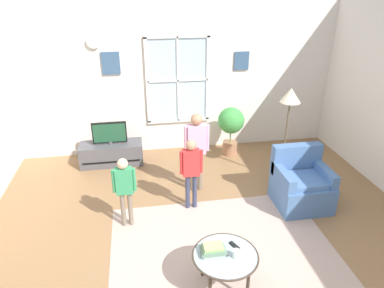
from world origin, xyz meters
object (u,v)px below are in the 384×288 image
(television, at_px, (109,133))
(armchair, at_px, (301,185))
(coffee_table, at_px, (225,257))
(person_pink_shirt, at_px, (196,144))
(person_red_shirt, at_px, (191,167))
(potted_plant_by_window, at_px, (231,125))
(remote_near_cup, at_px, (224,251))
(book_stack, at_px, (213,249))
(person_green_shirt, at_px, (124,185))
(floor_lamp, at_px, (290,105))
(remote_near_books, at_px, (235,246))
(cup, at_px, (236,254))
(tv_stand, at_px, (112,154))

(television, relative_size, armchair, 0.70)
(coffee_table, relative_size, person_pink_shirt, 0.55)
(armchair, bearing_deg, person_pink_shirt, 156.57)
(coffee_table, bearing_deg, person_red_shirt, 94.08)
(armchair, relative_size, coffee_table, 1.21)
(coffee_table, distance_m, potted_plant_by_window, 3.33)
(remote_near_cup, bearing_deg, potted_plant_by_window, 73.61)
(book_stack, height_order, person_green_shirt, person_green_shirt)
(floor_lamp, bearing_deg, remote_near_books, -125.19)
(book_stack, height_order, floor_lamp, floor_lamp)
(remote_near_cup, height_order, potted_plant_by_window, potted_plant_by_window)
(person_red_shirt, height_order, floor_lamp, floor_lamp)
(person_green_shirt, bearing_deg, floor_lamp, 17.58)
(remote_near_cup, bearing_deg, coffee_table, -91.03)
(television, relative_size, cup, 6.47)
(television, bearing_deg, remote_near_cup, -66.94)
(armchair, bearing_deg, coffee_table, -137.85)
(armchair, xyz_separation_m, potted_plant_by_window, (-0.60, 1.81, 0.30))
(tv_stand, height_order, person_red_shirt, person_red_shirt)
(person_green_shirt, bearing_deg, person_pink_shirt, 34.07)
(armchair, xyz_separation_m, remote_near_cup, (-1.53, -1.34, 0.14))
(tv_stand, distance_m, person_pink_shirt, 1.91)
(book_stack, relative_size, person_green_shirt, 0.26)
(book_stack, xyz_separation_m, person_pink_shirt, (0.17, 1.98, 0.32))
(person_green_shirt, xyz_separation_m, person_pink_shirt, (1.10, 0.74, 0.17))
(armchair, distance_m, person_red_shirt, 1.69)
(person_red_shirt, bearing_deg, coffee_table, -85.92)
(television, distance_m, cup, 3.54)
(coffee_table, distance_m, person_red_shirt, 1.58)
(tv_stand, bearing_deg, floor_lamp, -20.58)
(tv_stand, xyz_separation_m, cup, (1.44, -3.23, 0.30))
(armchair, relative_size, remote_near_cup, 6.21)
(remote_near_books, bearing_deg, remote_near_cup, -153.26)
(tv_stand, distance_m, potted_plant_by_window, 2.30)
(tv_stand, bearing_deg, person_pink_shirt, -39.83)
(remote_near_cup, relative_size, floor_lamp, 0.09)
(potted_plant_by_window, bearing_deg, television, -179.63)
(tv_stand, height_order, book_stack, book_stack)
(potted_plant_by_window, bearing_deg, person_red_shirt, -122.31)
(armchair, xyz_separation_m, remote_near_books, (-1.40, -1.27, 0.14))
(coffee_table, xyz_separation_m, book_stack, (-0.12, 0.05, 0.08))
(tv_stand, height_order, remote_near_cup, remote_near_cup)
(television, xyz_separation_m, coffee_table, (1.33, -3.18, -0.20))
(television, relative_size, person_green_shirt, 0.59)
(remote_near_books, xyz_separation_m, person_pink_shirt, (-0.08, 1.92, 0.36))
(cup, bearing_deg, person_green_shirt, 130.84)
(cup, bearing_deg, tv_stand, 113.98)
(coffee_table, xyz_separation_m, person_red_shirt, (-0.11, 1.55, 0.27))
(person_pink_shirt, height_order, potted_plant_by_window, person_pink_shirt)
(cup, height_order, potted_plant_by_window, potted_plant_by_window)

